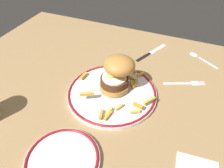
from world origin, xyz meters
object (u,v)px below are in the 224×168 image
object	(u,v)px
burger	(117,73)
knife	(149,54)
fork	(185,83)
spoon	(197,56)
side_plate	(63,160)
dinner_plate	(112,93)

from	to	relation	value
burger	knife	distance (cm)	26.88
burger	fork	distance (cm)	25.16
fork	spoon	bearing A→B (deg)	84.53
burger	side_plate	size ratio (longest dim) A/B	0.64
fork	burger	bearing A→B (deg)	-148.44
burger	side_plate	bearing A→B (deg)	-95.46
dinner_plate	side_plate	world-z (taller)	same
spoon	side_plate	bearing A→B (deg)	-112.69
burger	knife	size ratio (longest dim) A/B	0.69
knife	spoon	distance (cm)	19.04
spoon	burger	bearing A→B (deg)	-125.41
dinner_plate	fork	bearing A→B (deg)	34.76
dinner_plate	fork	size ratio (longest dim) A/B	2.10
dinner_plate	burger	size ratio (longest dim) A/B	2.44
burger	spoon	distance (cm)	39.14
side_plate	knife	world-z (taller)	side_plate
dinner_plate	knife	distance (cm)	28.12
burger	knife	xyz separation A→B (cm)	(4.17, 25.54, -7.29)
knife	spoon	size ratio (longest dim) A/B	1.43
side_plate	knife	distance (cm)	54.46
dinner_plate	spoon	world-z (taller)	dinner_plate
side_plate	fork	world-z (taller)	side_plate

